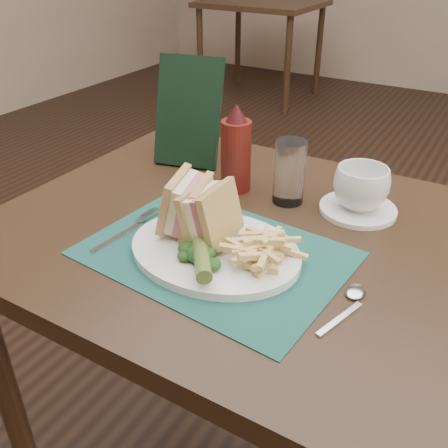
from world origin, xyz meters
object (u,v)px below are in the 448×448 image
at_px(sandwich_half_b, 200,211).
at_px(check_presenter, 189,112).
at_px(table_bg_left, 260,50).
at_px(drinking_glass, 289,172).
at_px(ketchup_bottle, 236,148).
at_px(sandwich_half_a, 174,201).
at_px(saucer, 358,209).
at_px(coffee_cup, 361,188).
at_px(placemat, 215,253).
at_px(table_main, 236,366).
at_px(plate, 215,251).

relative_size(sandwich_half_b, check_presenter, 0.42).
height_order(table_bg_left, drinking_glass, drinking_glass).
bearing_deg(ketchup_bottle, sandwich_half_a, -89.81).
distance_m(table_bg_left, saucer, 3.44).
relative_size(saucer, coffee_cup, 1.41).
bearing_deg(table_bg_left, placemat, -64.26).
xyz_separation_m(placemat, ketchup_bottle, (-0.09, 0.24, 0.09)).
height_order(sandwich_half_b, check_presenter, check_presenter).
height_order(coffee_cup, check_presenter, check_presenter).
relative_size(placemat, ketchup_bottle, 2.32).
bearing_deg(sandwich_half_b, saucer, 51.86).
bearing_deg(saucer, table_main, -137.58).
bearing_deg(table_main, placemat, -82.03).
height_order(placemat, check_presenter, check_presenter).
xyz_separation_m(table_main, plate, (0.02, -0.11, 0.38)).
bearing_deg(ketchup_bottle, check_presenter, 156.04).
relative_size(placemat, sandwich_half_a, 4.12).
bearing_deg(sandwich_half_a, drinking_glass, 46.38).
bearing_deg(check_presenter, saucer, -19.19).
height_order(table_main, coffee_cup, coffee_cup).
distance_m(sandwich_half_a, ketchup_bottle, 0.22).
xyz_separation_m(coffee_cup, drinking_glass, (-0.14, -0.03, 0.01)).
xyz_separation_m(placemat, sandwich_half_a, (-0.09, 0.01, 0.07)).
distance_m(table_main, sandwich_half_a, 0.46).
xyz_separation_m(sandwich_half_a, check_presenter, (-0.17, 0.30, 0.05)).
height_order(plate, ketchup_bottle, ketchup_bottle).
relative_size(sandwich_half_a, check_presenter, 0.42).
height_order(table_bg_left, plate, plate).
bearing_deg(table_main, saucer, 42.42).
bearing_deg(ketchup_bottle, coffee_cup, 7.89).
distance_m(saucer, ketchup_bottle, 0.27).
bearing_deg(table_bg_left, sandwich_half_a, -65.53).
xyz_separation_m(plate, drinking_glass, (0.02, 0.24, 0.06)).
xyz_separation_m(plate, coffee_cup, (0.16, 0.28, 0.04)).
height_order(saucer, ketchup_bottle, ketchup_bottle).
xyz_separation_m(table_main, ketchup_bottle, (-0.08, 0.13, 0.47)).
height_order(table_bg_left, sandwich_half_b, sandwich_half_b).
xyz_separation_m(table_bg_left, sandwich_half_a, (1.46, -3.21, 0.44)).
relative_size(table_bg_left, plate, 3.00).
xyz_separation_m(placemat, check_presenter, (-0.26, 0.31, 0.12)).
bearing_deg(saucer, ketchup_bottle, -172.11).
bearing_deg(sandwich_half_a, check_presenter, 103.82).
bearing_deg(drinking_glass, ketchup_bottle, -177.81).
distance_m(drinking_glass, check_presenter, 0.30).
distance_m(drinking_glass, ketchup_bottle, 0.12).
xyz_separation_m(table_bg_left, ketchup_bottle, (1.46, -2.99, 0.47)).
distance_m(saucer, coffee_cup, 0.05).
relative_size(table_main, drinking_glass, 6.92).
bearing_deg(sandwich_half_b, placemat, -17.54).
xyz_separation_m(table_bg_left, plate, (1.56, -3.23, 0.38)).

